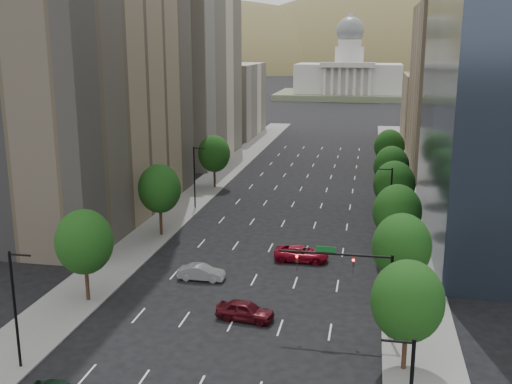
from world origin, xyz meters
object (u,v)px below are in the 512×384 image
Objects in this scene: traffic_signal at (360,275)px; car_red_far at (301,254)px; car_silver at (202,272)px; car_maroon at (245,310)px; capitol at (348,78)px.

car_red_far is at bearing 111.72° from traffic_signal.
traffic_signal is 18.63m from car_silver.
capitol is at bearing 7.83° from car_maroon.
car_red_far is (-6.53, 16.40, -4.36)m from traffic_signal.
capitol is 12.75× the size of car_silver.
traffic_signal reaches higher than car_maroon.
traffic_signal reaches higher than car_red_far.
capitol is (-10.53, 219.71, 3.40)m from traffic_signal.
capitol is at bearing -1.58° from car_silver.
capitol is 210.89m from car_silver.
car_silver is (-15.69, 9.03, -4.40)m from traffic_signal.
car_silver is at bearing -91.40° from capitol.
capitol reaches higher than car_red_far.
car_maroon is at bearing 174.35° from traffic_signal.
car_maroon is (-9.53, 0.94, -4.32)m from traffic_signal.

